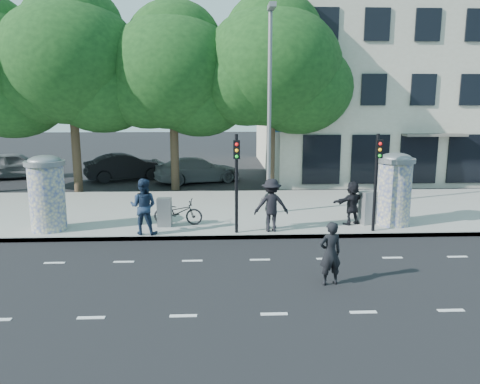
{
  "coord_description": "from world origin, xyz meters",
  "views": [
    {
      "loc": [
        -1.19,
        -11.78,
        4.64
      ],
      "look_at": [
        -0.5,
        3.5,
        1.65
      ],
      "focal_mm": 35.0,
      "sensor_mm": 36.0,
      "label": 1
    }
  ],
  "objects_px": {
    "ad_column_left": "(47,191)",
    "street_lamp": "(270,97)",
    "cabinet_left": "(165,212)",
    "cabinet_right": "(368,208)",
    "ped_d": "(271,205)",
    "ped_e": "(271,207)",
    "car_mid": "(126,167)",
    "car_right": "(197,170)",
    "ped_f": "(352,203)",
    "ad_column_right": "(394,187)",
    "ped_c": "(143,206)",
    "traffic_pole_far": "(377,172)",
    "man_road": "(330,253)",
    "traffic_pole_near": "(237,173)",
    "car_left": "(15,165)",
    "bicycle": "(178,212)"
  },
  "relations": [
    {
      "from": "cabinet_right",
      "to": "ad_column_right",
      "type": "bearing_deg",
      "value": -29.97
    },
    {
      "from": "ad_column_left",
      "to": "traffic_pole_near",
      "type": "relative_size",
      "value": 0.78
    },
    {
      "from": "man_road",
      "to": "car_mid",
      "type": "xyz_separation_m",
      "value": [
        -8.33,
        16.6,
        -0.05
      ]
    },
    {
      "from": "car_right",
      "to": "car_mid",
      "type": "bearing_deg",
      "value": 56.48
    },
    {
      "from": "ped_d",
      "to": "cabinet_left",
      "type": "height_order",
      "value": "ped_d"
    },
    {
      "from": "car_mid",
      "to": "car_right",
      "type": "relative_size",
      "value": 0.96
    },
    {
      "from": "bicycle",
      "to": "cabinet_right",
      "type": "height_order",
      "value": "cabinet_right"
    },
    {
      "from": "car_mid",
      "to": "street_lamp",
      "type": "bearing_deg",
      "value": -164.05
    },
    {
      "from": "traffic_pole_far",
      "to": "ped_f",
      "type": "xyz_separation_m",
      "value": [
        -0.51,
        0.98,
        -1.28
      ]
    },
    {
      "from": "traffic_pole_far",
      "to": "street_lamp",
      "type": "distance_m",
      "value": 5.12
    },
    {
      "from": "ped_e",
      "to": "ped_f",
      "type": "xyz_separation_m",
      "value": [
        3.04,
        0.49,
        -0.01
      ]
    },
    {
      "from": "traffic_pole_far",
      "to": "street_lamp",
      "type": "height_order",
      "value": "street_lamp"
    },
    {
      "from": "ped_f",
      "to": "cabinet_right",
      "type": "height_order",
      "value": "ped_f"
    },
    {
      "from": "street_lamp",
      "to": "cabinet_right",
      "type": "bearing_deg",
      "value": -27.49
    },
    {
      "from": "traffic_pole_near",
      "to": "man_road",
      "type": "height_order",
      "value": "traffic_pole_near"
    },
    {
      "from": "street_lamp",
      "to": "ped_d",
      "type": "relative_size",
      "value": 4.32
    },
    {
      "from": "ad_column_left",
      "to": "ped_e",
      "type": "height_order",
      "value": "ad_column_left"
    },
    {
      "from": "street_lamp",
      "to": "car_left",
      "type": "relative_size",
      "value": 1.69
    },
    {
      "from": "ad_column_right",
      "to": "ped_c",
      "type": "relative_size",
      "value": 1.38
    },
    {
      "from": "cabinet_right",
      "to": "traffic_pole_far",
      "type": "bearing_deg",
      "value": -117.48
    },
    {
      "from": "ped_e",
      "to": "man_road",
      "type": "height_order",
      "value": "ped_e"
    },
    {
      "from": "ad_column_right",
      "to": "traffic_pole_near",
      "type": "height_order",
      "value": "traffic_pole_near"
    },
    {
      "from": "traffic_pole_far",
      "to": "man_road",
      "type": "height_order",
      "value": "traffic_pole_far"
    },
    {
      "from": "cabinet_left",
      "to": "cabinet_right",
      "type": "relative_size",
      "value": 0.86
    },
    {
      "from": "ad_column_right",
      "to": "car_mid",
      "type": "xyz_separation_m",
      "value": [
        -11.91,
        11.36,
        -0.76
      ]
    },
    {
      "from": "traffic_pole_near",
      "to": "ad_column_right",
      "type": "bearing_deg",
      "value": 8.89
    },
    {
      "from": "ped_d",
      "to": "cabinet_left",
      "type": "relative_size",
      "value": 1.77
    },
    {
      "from": "ad_column_left",
      "to": "street_lamp",
      "type": "xyz_separation_m",
      "value": [
        8.0,
        2.13,
        3.26
      ]
    },
    {
      "from": "ad_column_right",
      "to": "cabinet_left",
      "type": "distance_m",
      "value": 8.42
    },
    {
      "from": "car_right",
      "to": "man_road",
      "type": "bearing_deg",
      "value": 174.6
    },
    {
      "from": "car_right",
      "to": "ped_f",
      "type": "bearing_deg",
      "value": -169.16
    },
    {
      "from": "car_left",
      "to": "car_mid",
      "type": "height_order",
      "value": "car_left"
    },
    {
      "from": "ad_column_left",
      "to": "ped_d",
      "type": "xyz_separation_m",
      "value": [
        7.82,
        -0.51,
        -0.46
      ]
    },
    {
      "from": "ad_column_right",
      "to": "ped_c",
      "type": "xyz_separation_m",
      "value": [
        -8.97,
        -0.85,
        -0.43
      ]
    },
    {
      "from": "ped_e",
      "to": "ped_f",
      "type": "distance_m",
      "value": 3.07
    },
    {
      "from": "ad_column_right",
      "to": "car_left",
      "type": "height_order",
      "value": "ad_column_right"
    },
    {
      "from": "ped_e",
      "to": "cabinet_right",
      "type": "height_order",
      "value": "ped_e"
    },
    {
      "from": "ad_column_left",
      "to": "ped_e",
      "type": "distance_m",
      "value": 7.88
    },
    {
      "from": "cabinet_left",
      "to": "car_right",
      "type": "xyz_separation_m",
      "value": [
        0.74,
        10.24,
        0.04
      ]
    },
    {
      "from": "ad_column_left",
      "to": "ped_f",
      "type": "xyz_separation_m",
      "value": [
        10.89,
        0.27,
        -0.58
      ]
    },
    {
      "from": "cabinet_right",
      "to": "bicycle",
      "type": "bearing_deg",
      "value": 155.77
    },
    {
      "from": "ad_column_left",
      "to": "ad_column_right",
      "type": "relative_size",
      "value": 1.0
    },
    {
      "from": "cabinet_right",
      "to": "ped_f",
      "type": "bearing_deg",
      "value": 162.1
    },
    {
      "from": "street_lamp",
      "to": "car_mid",
      "type": "bearing_deg",
      "value": 128.55
    },
    {
      "from": "ped_d",
      "to": "ped_e",
      "type": "distance_m",
      "value": 0.31
    },
    {
      "from": "traffic_pole_far",
      "to": "bicycle",
      "type": "bearing_deg",
      "value": 169.89
    },
    {
      "from": "traffic_pole_far",
      "to": "ped_d",
      "type": "relative_size",
      "value": 1.84
    },
    {
      "from": "traffic_pole_near",
      "to": "ped_d",
      "type": "bearing_deg",
      "value": 9.41
    },
    {
      "from": "traffic_pole_near",
      "to": "car_right",
      "type": "bearing_deg",
      "value": 99.26
    },
    {
      "from": "street_lamp",
      "to": "man_road",
      "type": "height_order",
      "value": "street_lamp"
    }
  ]
}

